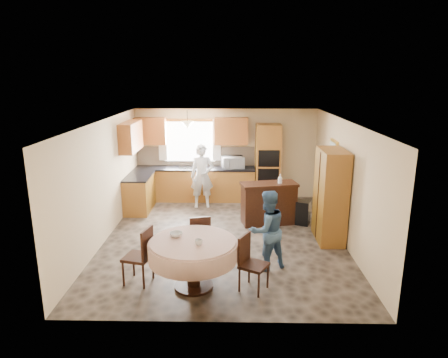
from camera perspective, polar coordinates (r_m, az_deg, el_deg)
floor at (r=8.66m, az=-0.06°, el=-8.43°), size 5.00×6.00×0.01m
ceiling at (r=8.01m, az=-0.07°, el=8.23°), size 5.00×6.00×0.01m
wall_back at (r=11.17m, az=0.25°, el=3.62°), size 5.00×0.02×2.50m
wall_front at (r=5.41m, az=-0.73°, el=-8.79°), size 5.00×0.02×2.50m
wall_left at (r=8.67m, az=-16.83°, el=-0.32°), size 0.02×6.00×2.50m
wall_right at (r=8.57m, az=16.88°, el=-0.49°), size 0.02×6.00×2.50m
window at (r=11.15m, az=-4.92°, el=5.37°), size 1.40×0.03×1.10m
curtain_left at (r=11.20m, az=-8.79°, el=5.55°), size 0.22×0.02×1.15m
curtain_right at (r=11.04m, az=-1.06°, el=5.59°), size 0.22×0.02×1.15m
base_cab_back at (r=11.11m, az=-4.16°, el=-0.77°), size 3.30×0.60×0.88m
counter_back at (r=11.00m, az=-4.21°, el=1.53°), size 3.30×0.64×0.04m
base_cab_left at (r=10.47m, az=-11.99°, el=-2.04°), size 0.60×1.20×0.88m
counter_left at (r=10.35m, az=-12.12°, el=0.40°), size 0.64×1.20×0.04m
backsplash at (r=11.22m, az=-4.10°, el=3.27°), size 3.30×0.02×0.55m
wall_cab_left at (r=11.12m, az=-10.45°, el=6.77°), size 0.85×0.33×0.72m
wall_cab_right at (r=10.90m, az=1.04°, el=6.85°), size 0.90×0.33×0.72m
wall_cab_side at (r=10.19m, az=-13.17°, el=5.91°), size 0.33×1.20×0.72m
oven_tower at (r=10.95m, az=6.26°, el=2.29°), size 0.66×0.62×2.12m
oven_upper at (r=10.60m, az=6.43°, el=2.92°), size 0.56×0.01×0.45m
oven_lower at (r=10.72m, az=6.36°, el=0.30°), size 0.56×0.01×0.45m
pendant at (r=10.60m, az=-5.25°, el=7.72°), size 0.36×0.36×0.18m
sideboard at (r=9.39m, az=6.39°, el=-3.65°), size 1.37×0.78×0.92m
space_heater at (r=9.52m, az=10.91°, el=-4.70°), size 0.49×0.43×0.57m
cupboard at (r=8.56m, az=14.97°, el=-2.33°), size 0.51×1.01×1.94m
dining_table at (r=6.57m, az=-4.43°, el=-10.23°), size 1.44×1.44×0.83m
chair_left at (r=6.86m, az=-11.67°, el=-10.31°), size 0.51×0.51×0.98m
chair_back at (r=7.44m, az=-3.52°, el=-8.19°), size 0.49×0.49×0.93m
chair_right at (r=6.58m, az=3.71°, el=-11.45°), size 0.54×0.54×0.92m
framed_picture at (r=9.36m, az=15.37°, el=3.92°), size 0.06×0.59×0.49m
microwave at (r=10.86m, az=1.27°, el=2.38°), size 0.65×0.50×0.32m
person_sink at (r=10.42m, az=-3.15°, el=0.42°), size 0.65×0.47×1.67m
person_dining at (r=7.18m, az=6.16°, el=-7.26°), size 0.89×0.82×1.46m
bowl_sideboard at (r=9.22m, az=4.53°, el=-0.79°), size 0.27×0.27×0.05m
bottle_sideboard at (r=9.25m, az=8.00°, el=-0.14°), size 0.12×0.12×0.27m
cup_table at (r=6.31m, az=-3.65°, el=-9.02°), size 0.15×0.15×0.09m
bowl_table at (r=6.67m, az=-6.87°, el=-7.87°), size 0.26×0.26×0.07m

